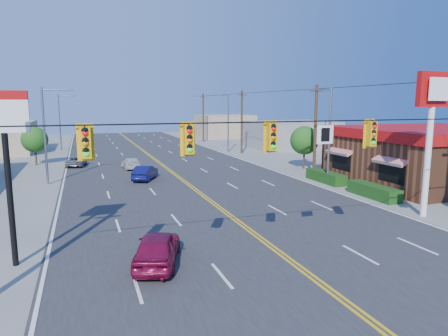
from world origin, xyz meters
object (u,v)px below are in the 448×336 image
object	(u,v)px
car_white	(131,164)
pizza_hut_sign	(5,142)
kfc	(431,155)
kfc_pylon	(431,115)
car_magenta	(157,249)
signal_span	(296,150)
car_silver	(77,162)
car_blue	(145,173)

from	to	relation	value
car_white	pizza_hut_sign	bearing A→B (deg)	67.89
kfc	pizza_hut_sign	world-z (taller)	pizza_hut_sign
kfc_pylon	pizza_hut_sign	distance (m)	22.02
kfc	pizza_hut_sign	size ratio (longest dim) A/B	2.38
kfc_pylon	car_magenta	bearing A→B (deg)	-173.04
car_magenta	signal_span	bearing A→B (deg)	177.11
kfc_pylon	car_white	world-z (taller)	kfc_pylon
car_white	kfc_pylon	bearing A→B (deg)	117.05
car_white	kfc	bearing A→B (deg)	141.78
signal_span	pizza_hut_sign	bearing A→B (deg)	159.81
pizza_hut_sign	car_silver	world-z (taller)	pizza_hut_sign
kfc	car_blue	distance (m)	24.70
car_blue	car_white	distance (m)	6.67
pizza_hut_sign	car_silver	size ratio (longest dim) A/B	1.77
kfc_pylon	signal_span	bearing A→B (deg)	-160.22
car_magenta	car_blue	xyz separation A→B (m)	(2.35, 18.97, -0.07)
kfc	kfc_pylon	distance (m)	12.52
signal_span	pizza_hut_sign	xyz separation A→B (m)	(-10.88, 4.00, 0.30)
kfc	signal_span	bearing A→B (deg)	-149.06
car_silver	signal_span	bearing A→B (deg)	114.77
kfc_pylon	car_silver	xyz separation A→B (m)	(-19.81, 27.28, -5.51)
car_white	car_silver	distance (m)	6.46
kfc_pylon	car_magenta	xyz separation A→B (m)	(-16.39, -2.00, -5.34)
kfc	pizza_hut_sign	distance (m)	32.04
pizza_hut_sign	car_blue	xyz separation A→B (m)	(7.96, 16.97, -4.55)
pizza_hut_sign	car_silver	distance (m)	27.76
kfc	pizza_hut_sign	bearing A→B (deg)	-165.48
kfc_pylon	kfc	bearing A→B (deg)	41.95
kfc	car_blue	bearing A→B (deg)	158.65
signal_span	kfc	bearing A→B (deg)	30.94
signal_span	car_magenta	xyz separation A→B (m)	(-5.27, 2.00, -4.18)
pizza_hut_sign	car_blue	distance (m)	19.29
car_white	car_silver	size ratio (longest dim) A/B	1.00
car_magenta	car_blue	world-z (taller)	car_magenta
car_blue	car_silver	world-z (taller)	car_blue
pizza_hut_sign	car_white	distance (m)	25.22
signal_span	car_silver	distance (m)	32.75
car_blue	pizza_hut_sign	bearing A→B (deg)	89.72
kfc	car_white	size ratio (longest dim) A/B	4.22
car_magenta	car_silver	world-z (taller)	car_magenta
car_magenta	car_blue	bearing A→B (deg)	-79.17
car_magenta	car_white	xyz separation A→B (m)	(1.91, 25.63, -0.15)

